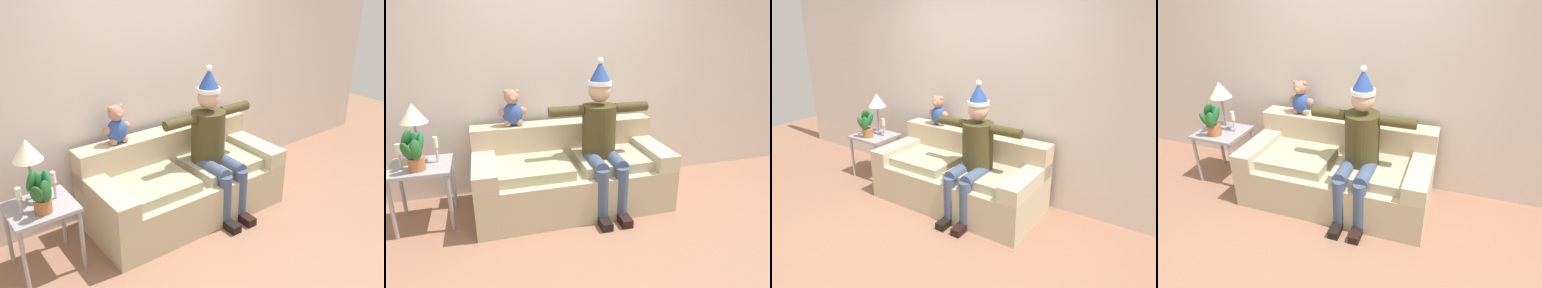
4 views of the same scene
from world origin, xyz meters
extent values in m
plane|color=#956850|center=(0.00, 0.00, 0.00)|extent=(10.00, 10.00, 0.00)
cube|color=silver|center=(0.00, 1.55, 1.35)|extent=(7.00, 0.10, 2.70)
cube|color=#BAAE8C|center=(0.00, 0.96, 0.22)|extent=(1.95, 0.91, 0.44)
cube|color=#C6AC8C|center=(0.00, 1.30, 0.63)|extent=(1.95, 0.24, 0.38)
cube|color=#BDAC91|center=(-0.87, 0.96, 0.52)|extent=(0.22, 0.91, 0.17)
cube|color=beige|center=(0.87, 0.96, 0.52)|extent=(0.22, 0.91, 0.17)
cube|color=#ACA986|center=(-0.44, 0.91, 0.49)|extent=(0.78, 0.64, 0.10)
cube|color=#AFA689|center=(0.44, 0.91, 0.49)|extent=(0.78, 0.64, 0.10)
cylinder|color=#433A1D|center=(0.28, 0.94, 0.80)|extent=(0.34, 0.34, 0.52)
sphere|color=tan|center=(0.28, 0.94, 1.20)|extent=(0.22, 0.22, 0.22)
cylinder|color=white|center=(0.28, 0.94, 1.28)|extent=(0.23, 0.23, 0.04)
cone|color=#294693|center=(0.28, 0.94, 1.39)|extent=(0.21, 0.21, 0.20)
sphere|color=white|center=(0.28, 0.94, 1.49)|extent=(0.06, 0.06, 0.06)
cylinder|color=#40516E|center=(0.18, 0.74, 0.54)|extent=(0.14, 0.40, 0.14)
cylinder|color=#40516E|center=(0.18, 0.54, 0.27)|extent=(0.13, 0.13, 0.54)
cube|color=black|center=(0.18, 0.46, 0.04)|extent=(0.10, 0.24, 0.08)
cylinder|color=#40516E|center=(0.38, 0.74, 0.54)|extent=(0.14, 0.40, 0.14)
cylinder|color=#40516E|center=(0.38, 0.54, 0.27)|extent=(0.13, 0.13, 0.54)
cube|color=black|center=(0.38, 0.46, 0.04)|extent=(0.10, 0.24, 0.08)
cylinder|color=#433A1D|center=(-0.06, 0.94, 1.02)|extent=(0.34, 0.10, 0.10)
cylinder|color=#433A1D|center=(0.62, 0.94, 1.02)|extent=(0.34, 0.10, 0.10)
ellipsoid|color=#2F4E94|center=(-0.54, 1.30, 0.94)|extent=(0.20, 0.16, 0.24)
sphere|color=tan|center=(-0.54, 1.30, 1.12)|extent=(0.15, 0.15, 0.15)
sphere|color=tan|center=(-0.54, 1.24, 1.11)|extent=(0.07, 0.07, 0.07)
sphere|color=tan|center=(-0.59, 1.30, 1.17)|extent=(0.05, 0.05, 0.05)
sphere|color=tan|center=(-0.49, 1.30, 1.17)|extent=(0.05, 0.05, 0.05)
sphere|color=tan|center=(-0.64, 1.30, 0.97)|extent=(0.08, 0.08, 0.08)
sphere|color=tan|center=(-0.60, 1.27, 0.85)|extent=(0.08, 0.08, 0.08)
sphere|color=tan|center=(-0.43, 1.30, 0.97)|extent=(0.08, 0.08, 0.08)
sphere|color=tan|center=(-0.48, 1.27, 0.85)|extent=(0.08, 0.08, 0.08)
cube|color=#99989D|center=(-1.43, 1.00, 0.58)|extent=(0.54, 0.49, 0.03)
cylinder|color=#99989D|center=(-1.67, 0.78, 0.28)|extent=(0.04, 0.04, 0.56)
cylinder|color=#99989D|center=(-1.19, 0.78, 0.28)|extent=(0.04, 0.04, 0.56)
cylinder|color=#99989D|center=(-1.67, 1.21, 0.28)|extent=(0.04, 0.04, 0.56)
cylinder|color=#99989D|center=(-1.19, 1.21, 0.28)|extent=(0.04, 0.04, 0.56)
cylinder|color=gray|center=(-1.43, 1.10, 0.61)|extent=(0.14, 0.14, 0.03)
cylinder|color=gray|center=(-1.43, 1.10, 0.80)|extent=(0.02, 0.02, 0.35)
cone|color=#EFE9CA|center=(-1.43, 1.10, 1.06)|extent=(0.24, 0.24, 0.18)
cylinder|color=#A76138|center=(-1.43, 0.89, 0.65)|extent=(0.14, 0.14, 0.12)
ellipsoid|color=#1B6437|center=(-1.38, 0.90, 0.85)|extent=(0.10, 0.17, 0.21)
ellipsoid|color=#1E6032|center=(-1.42, 0.93, 0.84)|extent=(0.13, 0.13, 0.20)
ellipsoid|color=#22652C|center=(-1.49, 0.92, 0.88)|extent=(0.15, 0.12, 0.20)
ellipsoid|color=#225824|center=(-1.48, 0.83, 0.80)|extent=(0.14, 0.16, 0.20)
ellipsoid|color=#215825|center=(-1.41, 0.83, 0.80)|extent=(0.12, 0.11, 0.19)
cylinder|color=beige|center=(-1.58, 0.98, 0.66)|extent=(0.02, 0.02, 0.13)
cylinder|color=white|center=(-1.58, 0.98, 0.77)|extent=(0.04, 0.04, 0.10)
cylinder|color=beige|center=(-1.28, 1.04, 0.67)|extent=(0.02, 0.02, 0.15)
cylinder|color=white|center=(-1.28, 1.04, 0.79)|extent=(0.04, 0.04, 0.10)
camera|label=1|loc=(-2.27, -2.18, 2.50)|focal=41.02mm
camera|label=2|loc=(-0.82, -2.13, 1.81)|focal=31.62mm
camera|label=3|loc=(2.20, -2.18, 2.13)|focal=33.27mm
camera|label=4|loc=(1.10, -1.87, 2.28)|focal=31.65mm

